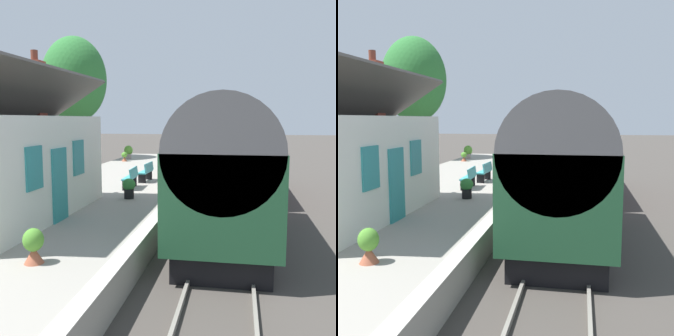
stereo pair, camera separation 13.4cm
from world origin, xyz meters
TOP-DOWN VIEW (x-y plane):
  - ground_plane at (0.00, 0.00)m, footprint 160.00×160.00m
  - platform at (0.00, 4.29)m, footprint 32.00×6.59m
  - platform_edge_coping at (0.00, 1.18)m, footprint 32.00×0.36m
  - rail_near at (0.00, -1.62)m, footprint 52.00×0.08m
  - rail_far at (0.00, -0.18)m, footprint 52.00×0.08m
  - train at (-0.44, -0.90)m, footprint 16.00×2.73m
  - station_building at (-5.91, 5.75)m, footprint 7.37×4.16m
  - bench_mid_platform at (11.18, 3.07)m, footprint 1.42×0.50m
  - bench_by_lamp at (-0.47, 3.23)m, footprint 1.42×0.50m
  - bench_platform_end at (1.52, 3.02)m, footprint 1.41×0.48m
  - planter_edge_far at (-9.38, 2.82)m, footprint 0.42×0.42m
  - planter_bench_right at (11.64, 6.77)m, footprint 0.63×0.63m
  - planter_corner_building at (-2.61, 2.72)m, footprint 0.49×0.49m
  - planter_bench_left at (9.95, 6.58)m, footprint 0.40×0.40m
  - lamp_post_platform at (7.87, 1.58)m, footprint 0.32×0.50m
  - station_sign_board at (4.97, 1.88)m, footprint 0.96×0.06m
  - tree_far_right at (11.54, 10.75)m, footprint 5.14×4.60m

SIDE VIEW (x-z plane):
  - ground_plane at x=0.00m, z-range 0.00..0.00m
  - rail_near at x=0.00m, z-range 0.00..0.14m
  - rail_far at x=0.00m, z-range 0.00..0.14m
  - platform at x=0.00m, z-range 0.00..0.81m
  - platform_edge_coping at x=0.00m, z-range 0.81..0.83m
  - planter_bench_left at x=9.95m, z-range 0.79..1.47m
  - planter_edge_far at x=-9.38m, z-range 0.81..1.54m
  - planter_corner_building at x=-2.61m, z-range 0.86..1.60m
  - bench_mid_platform at x=11.18m, z-range 0.85..1.73m
  - bench_by_lamp at x=-0.47m, z-range 0.85..1.73m
  - bench_platform_end at x=1.52m, z-range 0.85..1.73m
  - planter_bench_right at x=11.64m, z-range 0.86..1.84m
  - station_sign_board at x=4.97m, z-range 1.21..2.78m
  - train at x=-0.44m, z-range 0.05..4.37m
  - station_building at x=-5.91m, z-range -0.20..5.06m
  - lamp_post_platform at x=7.87m, z-range 1.56..5.44m
  - tree_far_right at x=11.54m, z-range 1.74..11.41m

